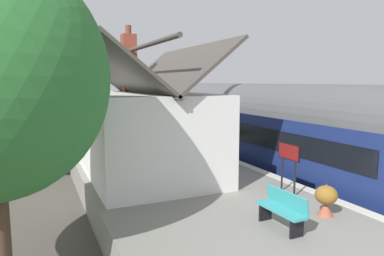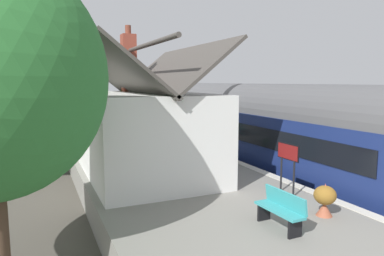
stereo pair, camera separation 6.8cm
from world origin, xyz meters
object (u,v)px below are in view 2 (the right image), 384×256
Objects in this scene: planter_bench_right at (135,129)px; planter_under_sign at (167,139)px; planter_edge_far at (205,150)px; station_sign_board at (288,156)px; planter_edge_near at (208,155)px; station_building at (144,130)px; bench_platform_end at (129,129)px; planter_by_door at (111,119)px; bench_near_building at (113,122)px; lamp_post_platform at (180,102)px; bench_by_lamp at (281,209)px; planter_corner_building at (325,199)px; train at (239,123)px; bench_mid_platform at (132,133)px; tree_distant at (4,80)px; planter_bench_left at (138,126)px.

planter_under_sign is (-5.27, -0.46, 0.03)m from planter_bench_right.
planter_edge_far is 0.46× the size of station_sign_board.
station_sign_board reaches higher than planter_edge_near.
station_sign_board is (-4.21, -3.31, -0.46)m from station_building.
planter_edge_near is at bearing -178.31° from planter_bench_right.
planter_by_door is at bearing -2.65° from bench_platform_end.
bench_platform_end reaches higher than planter_under_sign.
bench_near_building is at bearing 5.38° from planter_edge_near.
lamp_post_platform is (-7.64, -2.33, 1.84)m from bench_near_building.
lamp_post_platform is (12.09, -2.30, 1.84)m from bench_by_lamp.
bench_by_lamp is at bearing 96.97° from planter_corner_building.
train reaches higher than lamp_post_platform.
planter_edge_near is (6.18, 0.29, -0.02)m from planter_corner_building.
station_sign_board is at bearing -170.34° from bench_mid_platform.
station_sign_board is 12.36m from tree_distant.
planter_corner_building is 1.05× the size of planter_edge_near.
train is 11.02m from bench_near_building.
planter_by_door is at bearing -29.82° from tree_distant.
bench_platform_end is at bearing 6.71° from planter_edge_near.
station_building is 7.05m from tree_distant.
bench_mid_platform is 1.92× the size of planter_under_sign.
station_building is 5.13× the size of bench_platform_end.
bench_mid_platform is 6.03m from planter_edge_far.
planter_corner_building is (-16.79, -0.60, 0.18)m from planter_bench_right.
planter_edge_near is at bearing -87.81° from station_building.
planter_edge_far is (-2.11, 3.03, -0.88)m from train.
bench_mid_platform is 0.20× the size of tree_distant.
bench_near_building is 19.73m from bench_by_lamp.
planter_edge_near is (-13.36, -1.26, -0.05)m from bench_near_building.
bench_platform_end is 13.58m from station_sign_board.
planter_under_sign is at bearing -175.58° from planter_by_door.
planter_edge_near is at bearing 159.98° from planter_edge_far.
station_building is 3.78m from planter_edge_far.
tree_distant reaches higher than station_sign_board.
station_building is at bearing 114.40° from planter_edge_far.
planter_bench_right is 9.29m from planter_edge_far.
planter_by_door is 11.32m from planter_under_sign.
bench_platform_end is at bearing 7.00° from station_sign_board.
planter_bench_left reaches higher than planter_bench_right.
bench_platform_end is 0.99× the size of bench_by_lamp.
lamp_post_platform reaches higher than planter_bench_left.
planter_corner_building reaches higher than planter_under_sign.
planter_under_sign is 8.40m from tree_distant.
tree_distant reaches higher than planter_edge_near.
planter_bench_left is 0.28× the size of lamp_post_platform.
station_building is 5.13× the size of bench_near_building.
bench_by_lamp is at bearing -179.92° from bench_near_building.
station_sign_board is (2.05, -1.81, 0.71)m from bench_by_lamp.
planter_edge_far is 5.74m from station_sign_board.
train is 2.90× the size of station_building.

